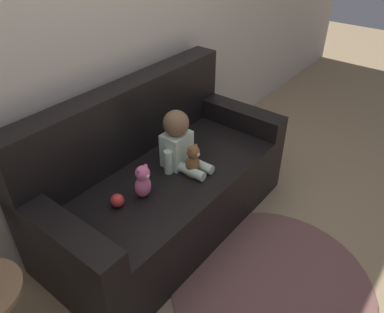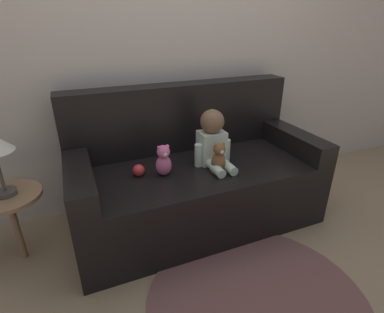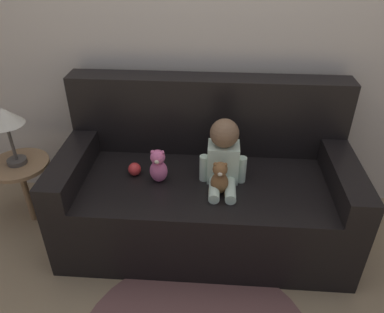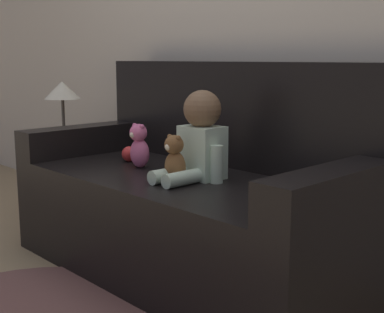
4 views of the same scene
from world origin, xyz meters
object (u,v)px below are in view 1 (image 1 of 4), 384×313
(plush_toy_side, at_px, (143,182))
(person_baby, at_px, (179,143))
(teddy_bear_brown, at_px, (193,161))
(toy_ball, at_px, (117,200))
(couch, at_px, (160,183))

(plush_toy_side, bearing_deg, person_baby, 6.10)
(teddy_bear_brown, height_order, toy_ball, teddy_bear_brown)
(teddy_bear_brown, relative_size, toy_ball, 2.61)
(person_baby, bearing_deg, couch, 139.04)
(couch, distance_m, toy_ball, 0.47)
(person_baby, height_order, toy_ball, person_baby)
(couch, height_order, toy_ball, couch)
(person_baby, bearing_deg, teddy_bear_brown, -97.80)
(teddy_bear_brown, distance_m, toy_ball, 0.53)
(person_baby, relative_size, plush_toy_side, 1.81)
(couch, xyz_separation_m, person_baby, (0.10, -0.09, 0.31))
(person_baby, height_order, teddy_bear_brown, person_baby)
(person_baby, relative_size, teddy_bear_brown, 1.88)
(toy_ball, bearing_deg, couch, 9.57)
(teddy_bear_brown, distance_m, plush_toy_side, 0.37)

